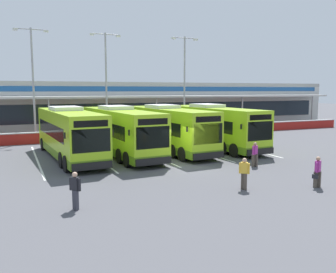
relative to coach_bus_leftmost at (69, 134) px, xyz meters
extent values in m
plane|color=#4C4C51|center=(6.11, -5.83, -1.79)|extent=(200.00, 200.00, 0.00)
cube|color=#B7B7B2|center=(6.11, 21.17, 0.96)|extent=(70.00, 10.00, 5.50)
cube|color=#19232D|center=(6.11, 16.15, 0.51)|extent=(66.00, 0.08, 2.20)
cube|color=navy|center=(6.11, 16.14, 3.36)|extent=(68.00, 0.08, 0.60)
cube|color=beige|center=(6.11, 14.67, 2.41)|extent=(67.00, 3.00, 0.24)
cube|color=gray|center=(6.11, 21.17, 3.96)|extent=(70.00, 10.00, 0.50)
cylinder|color=#999999|center=(-0.09, 13.47, 0.31)|extent=(0.20, 0.20, 4.20)
cylinder|color=#999999|center=(12.31, 13.47, 0.31)|extent=(0.20, 0.20, 4.20)
cylinder|color=#999999|center=(24.71, 13.47, 0.31)|extent=(0.20, 0.20, 4.20)
cylinder|color=#999999|center=(37.11, 13.47, 0.31)|extent=(0.20, 0.20, 4.20)
cube|color=maroon|center=(6.11, 8.67, -1.29)|extent=(60.00, 0.36, 1.00)
cube|color=#B2B2B2|center=(6.11, 8.67, -0.74)|extent=(60.00, 0.40, 0.10)
cube|color=#9ED11E|center=(0.00, -0.04, 0.12)|extent=(3.36, 12.15, 3.19)
cube|color=#598419|center=(0.00, -0.04, -1.19)|extent=(3.38, 12.17, 0.56)
cube|color=black|center=(-0.02, 0.36, 0.36)|extent=(3.23, 9.75, 0.96)
cube|color=black|center=(0.41, -5.97, 0.26)|extent=(2.31, 0.26, 1.40)
cube|color=black|center=(0.41, -5.98, 1.26)|extent=(2.05, 0.22, 0.40)
cube|color=silver|center=(-0.07, 0.96, 1.85)|extent=(2.24, 2.93, 0.28)
cube|color=black|center=(0.42, -6.08, -1.24)|extent=(2.46, 0.33, 0.44)
cube|color=black|center=(1.84, -5.53, 0.61)|extent=(0.09, 0.13, 0.36)
cube|color=black|center=(-1.07, -5.72, 0.61)|extent=(0.09, 0.13, 0.36)
cylinder|color=black|center=(0.88, 4.63, -1.27)|extent=(0.39, 1.06, 1.04)
cylinder|color=black|center=(-1.50, 4.47, -1.27)|extent=(0.39, 1.06, 1.04)
cylinder|color=black|center=(1.41, -3.15, -1.27)|extent=(0.39, 1.06, 1.04)
cylinder|color=black|center=(-0.97, -3.31, -1.27)|extent=(0.39, 1.06, 1.04)
cylinder|color=black|center=(1.51, -4.55, -1.27)|extent=(0.39, 1.06, 1.04)
cylinder|color=black|center=(-0.88, -4.71, -1.27)|extent=(0.39, 1.06, 1.04)
cube|color=#9ED11E|center=(3.83, -0.18, 0.12)|extent=(3.36, 12.15, 3.19)
cube|color=#598419|center=(3.83, -0.18, -1.19)|extent=(3.38, 12.17, 0.56)
cube|color=black|center=(3.80, 0.21, 0.36)|extent=(3.23, 9.75, 0.96)
cube|color=black|center=(4.24, -6.12, 0.26)|extent=(2.31, 0.26, 1.40)
cube|color=black|center=(4.24, -6.13, 1.26)|extent=(2.05, 0.22, 0.40)
cube|color=silver|center=(3.76, 0.81, 1.85)|extent=(2.24, 2.93, 0.28)
cube|color=black|center=(4.24, -6.23, -1.24)|extent=(2.46, 0.33, 0.44)
cube|color=black|center=(5.66, -5.67, 0.61)|extent=(0.09, 0.13, 0.36)
cube|color=black|center=(2.76, -5.87, 0.61)|extent=(0.09, 0.13, 0.36)
cylinder|color=black|center=(4.71, 4.49, -1.27)|extent=(0.39, 1.06, 1.04)
cylinder|color=black|center=(2.32, 4.32, -1.27)|extent=(0.39, 1.06, 1.04)
cylinder|color=black|center=(5.24, -3.30, -1.27)|extent=(0.39, 1.06, 1.04)
cylinder|color=black|center=(2.86, -3.46, -1.27)|extent=(0.39, 1.06, 1.04)
cylinder|color=black|center=(5.34, -4.69, -1.27)|extent=(0.39, 1.06, 1.04)
cylinder|color=black|center=(2.95, -4.86, -1.27)|extent=(0.39, 1.06, 1.04)
cube|color=#9ED11E|center=(8.00, 0.16, 0.12)|extent=(3.36, 12.15, 3.19)
cube|color=#598419|center=(8.00, 0.16, -1.19)|extent=(3.38, 12.17, 0.56)
cube|color=black|center=(7.97, 0.56, 0.36)|extent=(3.23, 9.75, 0.96)
cube|color=black|center=(8.40, -5.78, 0.26)|extent=(2.31, 0.26, 1.40)
cube|color=black|center=(8.40, -5.79, 1.26)|extent=(2.05, 0.22, 0.40)
cube|color=silver|center=(7.93, 1.16, 1.85)|extent=(2.24, 2.93, 0.28)
cube|color=black|center=(8.41, -5.89, -1.24)|extent=(2.46, 0.33, 0.44)
cube|color=black|center=(9.83, -5.33, 0.61)|extent=(0.09, 0.13, 0.36)
cube|color=black|center=(6.93, -5.53, 0.61)|extent=(0.09, 0.13, 0.36)
cylinder|color=black|center=(8.88, 4.83, -1.27)|extent=(0.39, 1.06, 1.04)
cylinder|color=black|center=(6.49, 4.67, -1.27)|extent=(0.39, 1.06, 1.04)
cylinder|color=black|center=(9.41, -2.95, -1.27)|extent=(0.39, 1.06, 1.04)
cylinder|color=black|center=(7.02, -3.12, -1.27)|extent=(0.39, 1.06, 1.04)
cylinder|color=black|center=(9.50, -4.35, -1.27)|extent=(0.39, 1.06, 1.04)
cylinder|color=black|center=(7.12, -4.51, -1.27)|extent=(0.39, 1.06, 1.04)
cube|color=#9ED11E|center=(12.29, 0.10, 0.12)|extent=(3.36, 12.15, 3.19)
cube|color=#598419|center=(12.29, 0.10, -1.19)|extent=(3.38, 12.17, 0.56)
cube|color=black|center=(12.26, 0.49, 0.36)|extent=(3.23, 9.75, 0.96)
cube|color=black|center=(12.70, -5.84, 0.26)|extent=(2.31, 0.26, 1.40)
cube|color=black|center=(12.70, -5.85, 1.26)|extent=(2.05, 0.22, 0.40)
cube|color=silver|center=(12.22, 1.09, 1.85)|extent=(2.24, 2.93, 0.28)
cube|color=black|center=(12.70, -5.95, -1.24)|extent=(2.46, 0.33, 0.44)
cube|color=black|center=(14.12, -5.39, 0.61)|extent=(0.09, 0.13, 0.36)
cube|color=black|center=(11.22, -5.59, 0.61)|extent=(0.09, 0.13, 0.36)
cylinder|color=black|center=(13.17, 4.77, -1.27)|extent=(0.39, 1.06, 1.04)
cylinder|color=black|center=(10.78, 4.60, -1.27)|extent=(0.39, 1.06, 1.04)
cylinder|color=black|center=(13.70, -3.02, -1.27)|extent=(0.39, 1.06, 1.04)
cylinder|color=black|center=(11.32, -3.18, -1.27)|extent=(0.39, 1.06, 1.04)
cylinder|color=black|center=(13.80, -4.41, -1.27)|extent=(0.39, 1.06, 1.04)
cylinder|color=black|center=(11.41, -4.58, -1.27)|extent=(0.39, 1.06, 1.04)
cube|color=silver|center=(-2.29, 0.17, -1.78)|extent=(0.14, 13.00, 0.01)
cube|color=silver|center=(1.91, 0.17, -1.78)|extent=(0.14, 13.00, 0.01)
cube|color=silver|center=(6.11, 0.17, -1.78)|extent=(0.14, 13.00, 0.01)
cube|color=silver|center=(10.31, 0.17, -1.78)|extent=(0.14, 13.00, 0.01)
cube|color=silver|center=(14.51, 0.17, -1.78)|extent=(0.14, 13.00, 0.01)
cube|color=#4C4238|center=(10.38, -13.45, -1.37)|extent=(0.21, 0.22, 0.84)
cube|color=#4C4238|center=(10.58, -13.49, -1.37)|extent=(0.21, 0.22, 0.84)
cube|color=#A32D89|center=(10.48, -13.47, -0.67)|extent=(0.40, 0.35, 0.56)
cube|color=#A32D89|center=(10.28, -13.57, -0.69)|extent=(0.13, 0.13, 0.54)
cube|color=#A32D89|center=(10.68, -13.38, -0.69)|extent=(0.13, 0.13, 0.54)
sphere|color=tan|center=(10.48, -13.47, -0.28)|extent=(0.22, 0.22, 0.22)
cube|color=black|center=(10.21, -13.58, -1.16)|extent=(0.23, 0.30, 0.22)
cylinder|color=black|center=(10.21, -13.58, -0.98)|extent=(0.02, 0.02, 0.16)
cube|color=#33333D|center=(-1.56, -11.94, -1.37)|extent=(0.23, 0.22, 0.84)
cube|color=#33333D|center=(-1.54, -12.13, -1.37)|extent=(0.23, 0.22, 0.84)
cube|color=black|center=(-1.55, -12.03, -0.67)|extent=(0.39, 0.40, 0.56)
cube|color=black|center=(-1.69, -11.87, -0.69)|extent=(0.13, 0.13, 0.54)
cube|color=black|center=(-1.40, -12.20, -0.69)|extent=(0.13, 0.13, 0.54)
sphere|color=tan|center=(-1.55, -12.03, -0.28)|extent=(0.22, 0.22, 0.22)
cube|color=#4C4238|center=(6.76, -12.18, -1.37)|extent=(0.22, 0.23, 0.84)
cube|color=#4C4238|center=(6.81, -12.38, -1.37)|extent=(0.22, 0.23, 0.84)
cube|color=gold|center=(6.78, -12.28, -0.67)|extent=(0.40, 0.39, 0.56)
cube|color=gold|center=(6.62, -12.14, -0.69)|extent=(0.13, 0.13, 0.54)
cube|color=gold|center=(6.95, -12.43, -0.69)|extent=(0.13, 0.13, 0.54)
sphere|color=tan|center=(6.78, -12.28, -0.28)|extent=(0.22, 0.22, 0.22)
cube|color=#4C4238|center=(10.59, -7.96, -1.37)|extent=(0.20, 0.22, 0.84)
cube|color=#4C4238|center=(10.78, -8.01, -1.37)|extent=(0.20, 0.22, 0.84)
cube|color=#A32D89|center=(10.68, -7.98, -0.67)|extent=(0.40, 0.34, 0.56)
cube|color=#A32D89|center=(10.48, -8.07, -0.69)|extent=(0.12, 0.13, 0.54)
cube|color=#A32D89|center=(10.89, -7.89, -0.69)|extent=(0.12, 0.13, 0.54)
sphere|color=tan|center=(10.68, -7.98, -0.28)|extent=(0.22, 0.22, 0.22)
cylinder|color=#9E9EA3|center=(-1.68, 11.19, 3.71)|extent=(0.20, 0.20, 11.00)
cylinder|color=#9E9EA3|center=(-1.68, 11.19, 9.06)|extent=(2.80, 0.10, 0.10)
cube|color=silver|center=(-3.08, 11.19, 8.96)|extent=(0.44, 0.28, 0.20)
cube|color=silver|center=(-0.28, 11.19, 8.96)|extent=(0.44, 0.28, 0.20)
cylinder|color=#9E9EA3|center=(5.68, 11.37, 3.71)|extent=(0.20, 0.20, 11.00)
cylinder|color=#9E9EA3|center=(5.68, 11.37, 9.06)|extent=(2.80, 0.10, 0.10)
cube|color=silver|center=(4.28, 11.37, 8.96)|extent=(0.44, 0.28, 0.20)
cube|color=silver|center=(7.08, 11.37, 8.96)|extent=(0.44, 0.28, 0.20)
cylinder|color=#9E9EA3|center=(14.60, 10.54, 3.71)|extent=(0.20, 0.20, 11.00)
cylinder|color=#9E9EA3|center=(14.60, 10.54, 9.06)|extent=(2.80, 0.10, 0.10)
cube|color=silver|center=(13.20, 10.54, 8.96)|extent=(0.44, 0.28, 0.20)
cube|color=silver|center=(16.00, 10.54, 8.96)|extent=(0.44, 0.28, 0.20)
camera|label=1|loc=(-3.87, -27.09, 3.22)|focal=38.65mm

